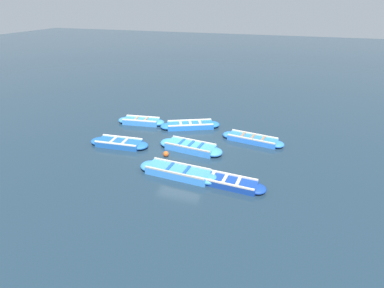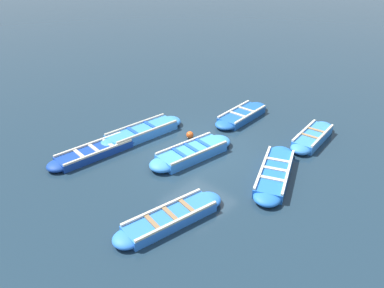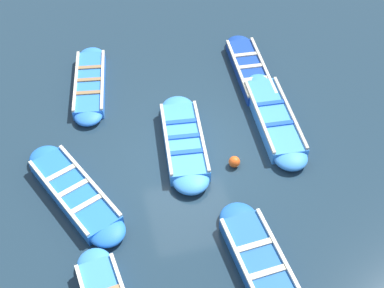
{
  "view_description": "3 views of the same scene",
  "coord_description": "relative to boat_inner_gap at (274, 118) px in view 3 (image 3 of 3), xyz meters",
  "views": [
    {
      "loc": [
        13.9,
        5.17,
        7.59
      ],
      "look_at": [
        0.17,
        0.62,
        0.52
      ],
      "focal_mm": 28.0,
      "sensor_mm": 36.0,
      "label": 1
    },
    {
      "loc": [
        -8.66,
        9.14,
        7.41
      ],
      "look_at": [
        0.16,
        0.2,
        0.36
      ],
      "focal_mm": 35.0,
      "sensor_mm": 36.0,
      "label": 2
    },
    {
      "loc": [
        -2.34,
        -9.36,
        10.43
      ],
      "look_at": [
        0.04,
        0.04,
        0.47
      ],
      "focal_mm": 50.0,
      "sensor_mm": 36.0,
      "label": 3
    }
  ],
  "objects": [
    {
      "name": "boat_broadside",
      "position": [
        -5.69,
        -1.31,
        -0.02
      ],
      "size": [
        2.39,
        3.86,
        0.4
      ],
      "color": "blue",
      "rests_on": "ground"
    },
    {
      "name": "boat_bow_out",
      "position": [
        -1.91,
        -4.31,
        -0.02
      ],
      "size": [
        1.17,
        3.53,
        0.38
      ],
      "color": "#1E59AD",
      "rests_on": "ground"
    },
    {
      "name": "boat_tucked",
      "position": [
        -2.67,
        -0.27,
        0.0
      ],
      "size": [
        1.34,
        3.77,
        0.43
      ],
      "color": "#3884E0",
      "rests_on": "ground"
    },
    {
      "name": "buoy_orange_near",
      "position": [
        -1.56,
        -1.28,
        -0.03
      ],
      "size": [
        0.3,
        0.3,
        0.3
      ],
      "primitive_type": "sphere",
      "color": "#E05119",
      "rests_on": "ground"
    },
    {
      "name": "boat_inner_gap",
      "position": [
        0.0,
        0.0,
        0.0
      ],
      "size": [
        1.17,
        4.02,
        0.43
      ],
      "color": "#3884E0",
      "rests_on": "ground"
    },
    {
      "name": "boat_end_of_row",
      "position": [
        0.06,
        2.27,
        -0.03
      ],
      "size": [
        1.09,
        3.8,
        0.36
      ],
      "color": "navy",
      "rests_on": "ground"
    },
    {
      "name": "boat_near_quay",
      "position": [
        -4.84,
        2.83,
        -0.03
      ],
      "size": [
        1.34,
        3.75,
        0.37
      ],
      "color": "blue",
      "rests_on": "ground"
    },
    {
      "name": "ground_plane",
      "position": [
        -2.59,
        -0.72,
        -0.19
      ],
      "size": [
        120.0,
        120.0,
        0.0
      ],
      "primitive_type": "plane",
      "color": "#1C303F"
    }
  ]
}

